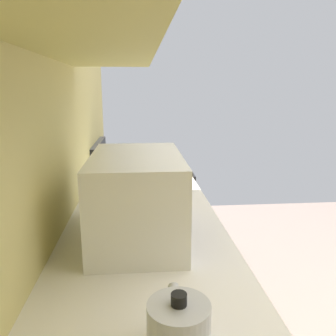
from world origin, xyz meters
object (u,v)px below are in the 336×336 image
object	(u,v)px
oven_range	(144,224)
kettle	(179,332)
bowl	(153,188)
microwave	(138,196)

from	to	relation	value
oven_range	kettle	distance (m)	1.83
kettle	bowl	bearing A→B (deg)	0.00
oven_range	bowl	xyz separation A→B (m)	(-0.62, -0.05, 0.46)
bowl	kettle	world-z (taller)	kettle
bowl	microwave	bearing A→B (deg)	171.58
bowl	kettle	distance (m)	1.14
oven_range	bowl	distance (m)	0.77
oven_range	bowl	world-z (taller)	oven_range
oven_range	microwave	world-z (taller)	microwave
microwave	bowl	xyz separation A→B (m)	(0.54, -0.08, -0.13)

